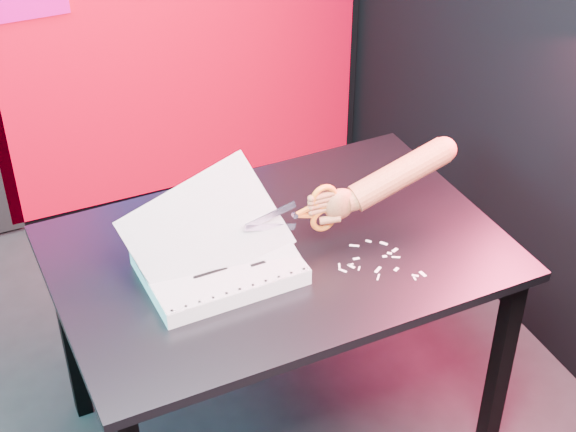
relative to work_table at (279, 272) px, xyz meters
name	(u,v)px	position (x,y,z in m)	size (l,w,h in m)	color
room	(91,91)	(-0.46, -0.01, 0.69)	(3.01, 3.01, 2.71)	black
backdrop	(26,16)	(-0.40, 1.45, 0.29)	(2.88, 0.05, 2.08)	red
work_table	(279,272)	(0.00, 0.00, 0.00)	(1.27, 0.86, 0.75)	black
printout_stack	(219,265)	(-0.19, -0.04, 0.12)	(0.46, 0.32, 0.31)	white
scissors	(317,210)	(0.10, -0.04, 0.22)	(0.27, 0.02, 0.15)	silver
hand_forearm	(390,179)	(0.32, -0.04, 0.26)	(0.44, 0.09, 0.19)	#B47042
paper_clippings	(378,261)	(0.23, -0.17, 0.09)	(0.21, 0.21, 0.00)	silver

